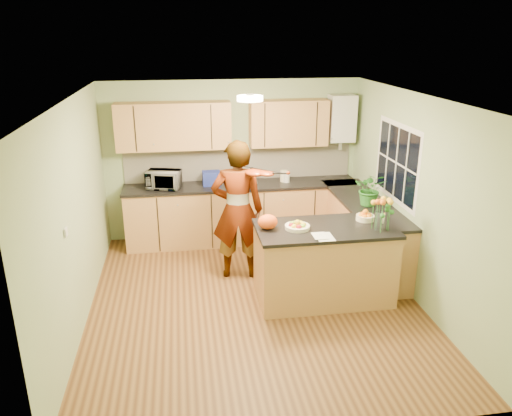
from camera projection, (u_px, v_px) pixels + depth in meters
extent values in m
plane|color=#523117|center=(254.00, 301.00, 6.24)|extent=(4.50, 4.50, 0.00)
cube|color=silver|center=(254.00, 98.00, 5.40)|extent=(4.00, 4.50, 0.02)
cube|color=#90AA79|center=(233.00, 160.00, 7.91)|extent=(4.00, 0.02, 2.50)
cube|color=#90AA79|center=(298.00, 306.00, 3.72)|extent=(4.00, 0.02, 2.50)
cube|color=#90AA79|center=(76.00, 216.00, 5.53)|extent=(0.02, 4.50, 2.50)
cube|color=#90AA79|center=(415.00, 199.00, 6.10)|extent=(0.02, 4.50, 2.50)
cube|color=#C37F4E|center=(242.00, 214.00, 7.92)|extent=(3.60, 0.60, 0.90)
cube|color=black|center=(242.00, 185.00, 7.75)|extent=(3.64, 0.62, 0.04)
cube|color=#C37F4E|center=(363.00, 234.00, 7.12)|extent=(0.60, 2.20, 0.90)
cube|color=black|center=(365.00, 203.00, 6.96)|extent=(0.62, 2.24, 0.04)
cube|color=white|center=(239.00, 163.00, 7.93)|extent=(3.60, 0.02, 0.52)
cube|color=#C37F4E|center=(174.00, 126.00, 7.42)|extent=(1.70, 0.34, 0.70)
cube|color=#C37F4E|center=(288.00, 123.00, 7.67)|extent=(1.20, 0.34, 0.70)
cube|color=silver|center=(342.00, 118.00, 7.79)|extent=(0.40, 0.30, 0.72)
cylinder|color=#BDBDC2|center=(340.00, 143.00, 7.92)|extent=(0.06, 0.06, 0.20)
cube|color=silver|center=(397.00, 163.00, 6.56)|extent=(0.01, 1.30, 1.05)
cube|color=black|center=(397.00, 163.00, 6.56)|extent=(0.01, 1.18, 0.92)
cube|color=silver|center=(66.00, 232.00, 4.96)|extent=(0.02, 0.09, 0.09)
cylinder|color=#FFEABF|center=(250.00, 98.00, 5.69)|extent=(0.30, 0.30, 0.06)
cylinder|color=silver|center=(250.00, 96.00, 5.68)|extent=(0.10, 0.10, 0.02)
cube|color=#C37F4E|center=(324.00, 265.00, 6.16)|extent=(1.64, 0.82, 0.92)
cube|color=black|center=(326.00, 229.00, 6.00)|extent=(1.68, 0.86, 0.04)
cylinder|color=#FAEEC8|center=(297.00, 227.00, 5.94)|extent=(0.30, 0.30, 0.04)
cylinder|color=#FAEEC8|center=(365.00, 218.00, 6.20)|extent=(0.23, 0.23, 0.07)
cylinder|color=silver|center=(380.00, 221.00, 5.88)|extent=(0.12, 0.12, 0.23)
ellipsoid|color=#F05013|center=(268.00, 222.00, 5.91)|extent=(0.29, 0.26, 0.18)
cube|color=white|center=(325.00, 237.00, 5.70)|extent=(0.19, 0.26, 0.01)
imported|color=tan|center=(238.00, 210.00, 6.60)|extent=(0.74, 0.53, 1.89)
imported|color=silver|center=(164.00, 180.00, 7.50)|extent=(0.56, 0.45, 0.27)
cube|color=navy|center=(211.00, 178.00, 7.67)|extent=(0.27, 0.20, 0.22)
cylinder|color=#BDBDC2|center=(252.00, 177.00, 7.73)|extent=(0.16, 0.16, 0.23)
sphere|color=black|center=(252.00, 167.00, 7.68)|extent=(0.08, 0.08, 0.08)
cylinder|color=#FAEEC8|center=(284.00, 176.00, 7.86)|extent=(0.13, 0.13, 0.18)
cylinder|color=silver|center=(287.00, 177.00, 7.83)|extent=(0.12, 0.12, 0.16)
imported|color=#2C7A28|center=(371.00, 189.00, 6.74)|extent=(0.52, 0.50, 0.46)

